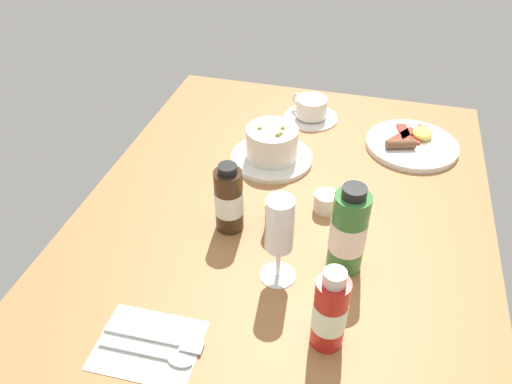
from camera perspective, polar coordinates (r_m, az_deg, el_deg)
name	(u,v)px	position (r cm, az deg, el deg)	size (l,w,h in cm)	color
ground_plane	(284,216)	(105.81, 3.21, -2.73)	(110.00, 84.00, 3.00)	#9E6B3D
porridge_bowl	(272,146)	(116.94, 1.81, 5.28)	(19.24, 19.24, 9.27)	silver
cutlery_setting	(151,345)	(84.07, -11.82, -16.67)	(13.18, 16.93, 0.90)	silver
coffee_cup	(311,110)	(135.14, 6.26, 9.28)	(14.30, 14.30, 5.76)	silver
creamer_jug	(326,202)	(104.53, 7.89, -1.11)	(5.78, 5.30, 4.74)	silver
wine_glass	(280,229)	(83.80, 2.68, -4.24)	(6.52, 6.52, 17.61)	white
jam_jar	(276,216)	(98.72, 2.34, -2.71)	(5.82, 5.82, 6.24)	#35230B
sauce_bottle_red	(330,312)	(78.36, 8.39, -13.31)	(5.33, 5.33, 15.83)	#B21E19
sauce_bottle_green	(348,232)	(89.05, 10.42, -4.48)	(6.49, 6.49, 18.14)	#337233
sauce_bottle_brown	(229,200)	(96.68, -3.09, -0.89)	(5.63, 5.63, 14.95)	#382314
breakfast_plate	(412,143)	(129.10, 17.27, 5.29)	(22.15, 22.15, 3.70)	silver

